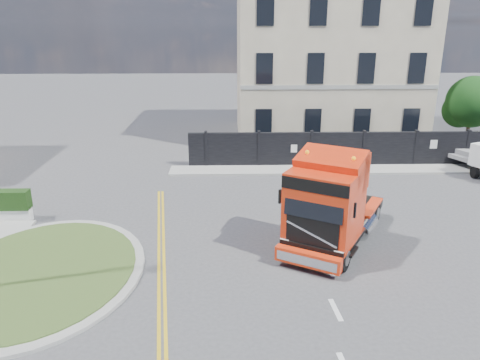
{
  "coord_description": "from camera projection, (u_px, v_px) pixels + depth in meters",
  "views": [
    {
      "loc": [
        -0.68,
        -16.78,
        7.95
      ],
      "look_at": [
        -0.25,
        1.31,
        1.8
      ],
      "focal_mm": 35.0,
      "sensor_mm": 36.0,
      "label": 1
    }
  ],
  "objects": [
    {
      "name": "traffic_island",
      "position": [
        39.0,
        273.0,
        15.43
      ],
      "size": [
        6.8,
        6.8,
        0.17
      ],
      "color": "gray",
      "rests_on": "ground"
    },
    {
      "name": "hoarding_fence",
      "position": [
        355.0,
        149.0,
        26.8
      ],
      "size": [
        18.8,
        0.25,
        2.0
      ],
      "color": "black",
      "rests_on": "ground"
    },
    {
      "name": "georgian_building",
      "position": [
        325.0,
        55.0,
        32.35
      ],
      "size": [
        12.3,
        10.3,
        12.8
      ],
      "color": "beige",
      "rests_on": "ground"
    },
    {
      "name": "truck",
      "position": [
        329.0,
        207.0,
        16.77
      ],
      "size": [
        4.98,
        6.38,
        3.64
      ],
      "rotation": [
        0.0,
        0.0,
        -0.52
      ],
      "color": "black",
      "rests_on": "ground"
    },
    {
      "name": "ground",
      "position": [
        247.0,
        234.0,
        18.45
      ],
      "size": [
        120.0,
        120.0,
        0.0
      ],
      "primitive_type": "plane",
      "color": "#424244",
      "rests_on": "ground"
    },
    {
      "name": "pavement_far",
      "position": [
        348.0,
        170.0,
        26.24
      ],
      "size": [
        20.0,
        1.6,
        0.12
      ],
      "primitive_type": "cube",
      "color": "gray",
      "rests_on": "ground"
    },
    {
      "name": "tree",
      "position": [
        469.0,
        104.0,
        29.25
      ],
      "size": [
        3.2,
        3.2,
        4.8
      ],
      "color": "#382619",
      "rests_on": "ground"
    }
  ]
}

